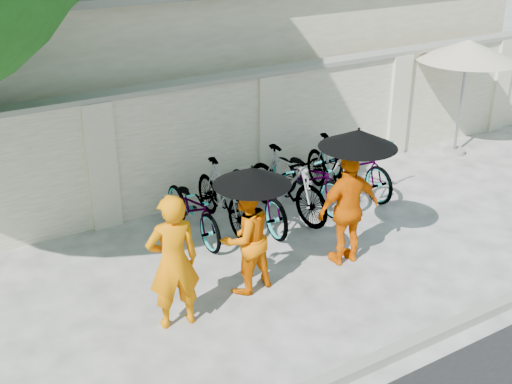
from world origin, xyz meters
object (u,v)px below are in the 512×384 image
monk_left (173,262)px  monk_right (348,209)px  monk_center (246,238)px  patio_umbrella (468,51)px

monk_left → monk_right: 2.67m
monk_center → monk_right: 1.58m
monk_left → patio_umbrella: size_ratio=0.68×
monk_right → patio_umbrella: size_ratio=0.65×
monk_right → patio_umbrella: (4.59, 2.20, 1.25)m
monk_left → monk_right: bearing=-169.7°
monk_center → patio_umbrella: 6.63m
monk_left → patio_umbrella: bearing=-154.3°
monk_center → monk_right: (1.57, -0.12, 0.06)m
monk_left → patio_umbrella: (7.26, 2.30, 1.21)m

